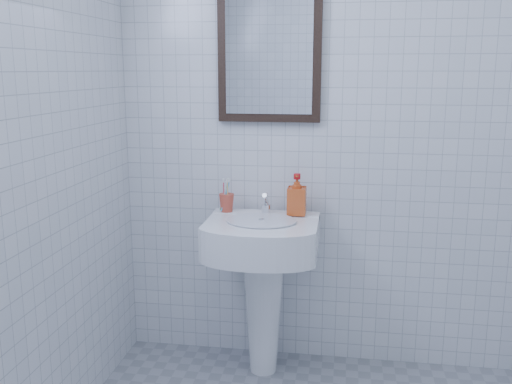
# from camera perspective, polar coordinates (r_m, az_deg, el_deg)

# --- Properties ---
(wall_back) EXTENTS (2.20, 0.02, 2.50)m
(wall_back) POSITION_cam_1_polar(r_m,az_deg,el_deg) (2.81, 8.58, 7.09)
(wall_back) COLOR white
(wall_back) RESTS_ON ground
(washbasin) EXTENTS (0.52, 0.38, 0.81)m
(washbasin) POSITION_cam_1_polar(r_m,az_deg,el_deg) (2.78, 0.69, -7.80)
(washbasin) COLOR white
(washbasin) RESTS_ON ground
(faucet) EXTENTS (0.04, 0.10, 0.11)m
(faucet) POSITION_cam_1_polar(r_m,az_deg,el_deg) (2.79, 0.99, -1.28)
(faucet) COLOR silver
(faucet) RESTS_ON washbasin
(toothbrush_cup) EXTENTS (0.10, 0.10, 0.09)m
(toothbrush_cup) POSITION_cam_1_polar(r_m,az_deg,el_deg) (2.82, -2.96, -1.08)
(toothbrush_cup) COLOR #C04531
(toothbrush_cup) RESTS_ON washbasin
(soap_dispenser) EXTENTS (0.09, 0.09, 0.20)m
(soap_dispenser) POSITION_cam_1_polar(r_m,az_deg,el_deg) (2.76, 4.10, -0.24)
(soap_dispenser) COLOR red
(soap_dispenser) RESTS_ON washbasin
(wall_mirror) EXTENTS (0.50, 0.04, 0.62)m
(wall_mirror) POSITION_cam_1_polar(r_m,az_deg,el_deg) (2.81, 1.33, 13.34)
(wall_mirror) COLOR black
(wall_mirror) RESTS_ON wall_back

